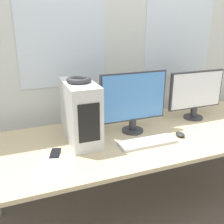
{
  "coord_description": "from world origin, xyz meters",
  "views": [
    {
      "loc": [
        -0.97,
        -1.16,
        1.55
      ],
      "look_at": [
        -0.34,
        0.45,
        0.92
      ],
      "focal_mm": 42.0,
      "sensor_mm": 36.0,
      "label": 1
    }
  ],
  "objects_px": {
    "keyboard": "(147,142)",
    "cell_phone": "(55,153)",
    "pc_tower": "(80,112)",
    "monitor_right_near": "(196,93)",
    "monitor_main": "(133,100)",
    "headphones": "(79,80)",
    "mouse": "(180,134)"
  },
  "relations": [
    {
      "from": "keyboard",
      "to": "cell_phone",
      "type": "relative_size",
      "value": 2.99
    },
    {
      "from": "pc_tower",
      "to": "monitor_right_near",
      "type": "height_order",
      "value": "pc_tower"
    },
    {
      "from": "monitor_main",
      "to": "pc_tower",
      "type": "bearing_deg",
      "value": -179.4
    },
    {
      "from": "pc_tower",
      "to": "keyboard",
      "type": "distance_m",
      "value": 0.52
    },
    {
      "from": "cell_phone",
      "to": "monitor_right_near",
      "type": "bearing_deg",
      "value": 26.92
    },
    {
      "from": "headphones",
      "to": "monitor_main",
      "type": "bearing_deg",
      "value": 0.48
    },
    {
      "from": "headphones",
      "to": "pc_tower",
      "type": "bearing_deg",
      "value": -90.0
    },
    {
      "from": "keyboard",
      "to": "mouse",
      "type": "distance_m",
      "value": 0.29
    },
    {
      "from": "keyboard",
      "to": "cell_phone",
      "type": "bearing_deg",
      "value": 172.09
    },
    {
      "from": "pc_tower",
      "to": "monitor_main",
      "type": "xyz_separation_m",
      "value": [
        0.41,
        0.0,
        0.04
      ]
    },
    {
      "from": "monitor_main",
      "to": "monitor_right_near",
      "type": "bearing_deg",
      "value": 5.92
    },
    {
      "from": "cell_phone",
      "to": "monitor_main",
      "type": "bearing_deg",
      "value": 30.33
    },
    {
      "from": "monitor_main",
      "to": "keyboard",
      "type": "height_order",
      "value": "monitor_main"
    },
    {
      "from": "monitor_main",
      "to": "mouse",
      "type": "distance_m",
      "value": 0.44
    },
    {
      "from": "monitor_right_near",
      "to": "mouse",
      "type": "relative_size",
      "value": 6.17
    },
    {
      "from": "mouse",
      "to": "pc_tower",
      "type": "bearing_deg",
      "value": 163.63
    },
    {
      "from": "headphones",
      "to": "keyboard",
      "type": "xyz_separation_m",
      "value": [
        0.42,
        -0.23,
        -0.44
      ]
    },
    {
      "from": "pc_tower",
      "to": "cell_phone",
      "type": "xyz_separation_m",
      "value": [
        -0.21,
        -0.14,
        -0.21
      ]
    },
    {
      "from": "keyboard",
      "to": "mouse",
      "type": "height_order",
      "value": "mouse"
    },
    {
      "from": "monitor_main",
      "to": "keyboard",
      "type": "distance_m",
      "value": 0.34
    },
    {
      "from": "pc_tower",
      "to": "mouse",
      "type": "height_order",
      "value": "pc_tower"
    },
    {
      "from": "pc_tower",
      "to": "cell_phone",
      "type": "height_order",
      "value": "pc_tower"
    },
    {
      "from": "mouse",
      "to": "monitor_right_near",
      "type": "bearing_deg",
      "value": 39.79
    },
    {
      "from": "monitor_right_near",
      "to": "mouse",
      "type": "height_order",
      "value": "monitor_right_near"
    },
    {
      "from": "headphones",
      "to": "keyboard",
      "type": "bearing_deg",
      "value": -28.48
    },
    {
      "from": "pc_tower",
      "to": "headphones",
      "type": "height_order",
      "value": "headphones"
    },
    {
      "from": "monitor_right_near",
      "to": "cell_phone",
      "type": "distance_m",
      "value": 1.29
    },
    {
      "from": "pc_tower",
      "to": "monitor_main",
      "type": "distance_m",
      "value": 0.42
    },
    {
      "from": "keyboard",
      "to": "pc_tower",
      "type": "bearing_deg",
      "value": 151.61
    },
    {
      "from": "headphones",
      "to": "monitor_main",
      "type": "relative_size",
      "value": 0.32
    },
    {
      "from": "monitor_main",
      "to": "cell_phone",
      "type": "height_order",
      "value": "monitor_main"
    },
    {
      "from": "pc_tower",
      "to": "keyboard",
      "type": "relative_size",
      "value": 1.04
    }
  ]
}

